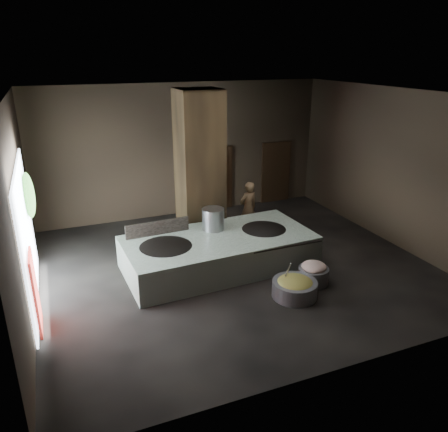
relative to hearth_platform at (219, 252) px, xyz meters
name	(u,v)px	position (x,y,z in m)	size (l,w,h in m)	color
floor	(235,267)	(0.40, -0.13, -0.48)	(10.00, 9.00, 0.10)	black
ceiling	(236,92)	(0.40, -0.13, 4.12)	(10.00, 9.00, 0.10)	black
back_wall	(183,150)	(0.40, 4.42, 1.82)	(10.00, 0.10, 4.50)	black
front_wall	(346,261)	(0.40, -4.68, 1.82)	(10.00, 0.10, 4.50)	black
left_wall	(17,212)	(-4.65, -0.13, 1.82)	(0.10, 9.00, 4.50)	black
right_wall	(393,167)	(5.45, -0.13, 1.82)	(0.10, 9.00, 4.50)	black
pillar	(200,169)	(0.10, 1.77, 1.82)	(1.20, 1.20, 4.50)	black
hearth_platform	(219,252)	(0.00, 0.00, 0.00)	(4.95, 2.37, 0.86)	silver
platform_cap	(219,238)	(0.00, 0.00, 0.38)	(4.84, 2.33, 0.03)	black
wok_left	(166,250)	(-1.45, -0.05, 0.32)	(1.56, 1.56, 0.43)	black
wok_left_rim	(166,248)	(-1.45, -0.05, 0.39)	(1.59, 1.59, 0.05)	black
wok_right	(264,232)	(1.35, 0.05, 0.32)	(1.45, 1.45, 0.41)	black
wok_right_rim	(264,230)	(1.35, 0.05, 0.39)	(1.49, 1.49, 0.05)	black
stock_pot	(213,220)	(0.05, 0.55, 0.70)	(0.60, 0.60, 0.65)	#96979D
splash_guard	(158,229)	(-1.45, 0.75, 0.60)	(1.72, 0.06, 0.43)	black
cook	(248,208)	(1.69, 1.80, 0.41)	(0.62, 0.40, 1.69)	olive
veg_basin	(295,289)	(1.09, -2.11, -0.23)	(1.06, 1.06, 0.39)	slate
veg_fill	(295,283)	(1.09, -2.11, -0.08)	(0.87, 0.87, 0.27)	olive
ladle	(287,274)	(0.94, -1.96, 0.12)	(0.03, 0.03, 0.84)	#96979D
meat_basin	(313,275)	(1.85, -1.73, -0.22)	(0.75, 0.75, 0.41)	slate
meat_fill	(314,267)	(1.85, -1.73, 0.02)	(0.62, 0.62, 0.24)	tan
doorway_near	(217,180)	(1.60, 4.32, 0.67)	(1.18, 0.08, 2.38)	black
doorway_near_glow	(213,183)	(1.37, 4.09, 0.62)	(0.76, 0.04, 1.81)	#8C6647
doorway_far	(276,173)	(4.00, 4.32, 0.67)	(1.18, 0.08, 2.38)	black
doorway_far_glow	(273,173)	(4.00, 4.53, 0.62)	(0.76, 0.04, 1.79)	#8C6647
left_opening	(27,235)	(-4.55, 0.07, 1.17)	(0.04, 4.20, 3.10)	white
pavilion_sliver	(36,292)	(-4.48, -1.23, 0.42)	(0.05, 0.90, 1.70)	maroon
tree_silhouette	(29,195)	(-4.45, 1.17, 1.77)	(0.28, 1.10, 1.10)	#194714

